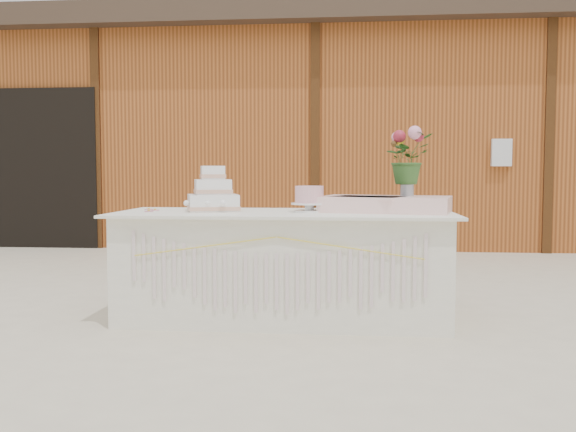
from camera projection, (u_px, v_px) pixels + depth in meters
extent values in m
plane|color=beige|center=(284.00, 318.00, 4.63)|extent=(80.00, 80.00, 0.00)
cube|color=#A75623|center=(322.00, 144.00, 10.48)|extent=(12.00, 4.00, 3.00)
cube|color=#392B20|center=(322.00, 42.00, 10.36)|extent=(12.60, 4.60, 0.30)
cube|color=black|center=(14.00, 168.00, 8.91)|extent=(2.40, 0.08, 2.20)
cube|color=white|center=(284.00, 267.00, 4.60)|extent=(2.28, 0.88, 0.75)
cube|color=white|center=(284.00, 213.00, 4.57)|extent=(2.40, 1.00, 0.02)
cube|color=white|center=(213.00, 203.00, 4.69)|extent=(0.44, 0.44, 0.12)
cube|color=#DFA88D|center=(213.00, 208.00, 4.69)|extent=(0.45, 0.45, 0.03)
cube|color=white|center=(213.00, 187.00, 4.68)|extent=(0.32, 0.32, 0.11)
cube|color=#DFA88D|center=(213.00, 191.00, 4.68)|extent=(0.33, 0.33, 0.03)
cube|color=white|center=(213.00, 173.00, 4.67)|extent=(0.21, 0.21, 0.10)
cube|color=#DFA88D|center=(213.00, 176.00, 4.67)|extent=(0.22, 0.22, 0.03)
cylinder|color=white|center=(309.00, 211.00, 4.55)|extent=(0.22, 0.22, 0.01)
cylinder|color=white|center=(309.00, 207.00, 4.55)|extent=(0.06, 0.06, 0.04)
cylinder|color=white|center=(309.00, 204.00, 4.55)|extent=(0.26, 0.26, 0.01)
cylinder|color=#EDABB7|center=(309.00, 194.00, 4.54)|extent=(0.20, 0.20, 0.12)
cube|color=#FFCDCD|center=(386.00, 204.00, 4.57)|extent=(0.98, 0.69, 0.11)
cylinder|color=#B6B5BA|center=(407.00, 187.00, 4.61)|extent=(0.10, 0.10, 0.13)
imported|color=#315B24|center=(407.00, 152.00, 4.59)|extent=(0.44, 0.43, 0.37)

